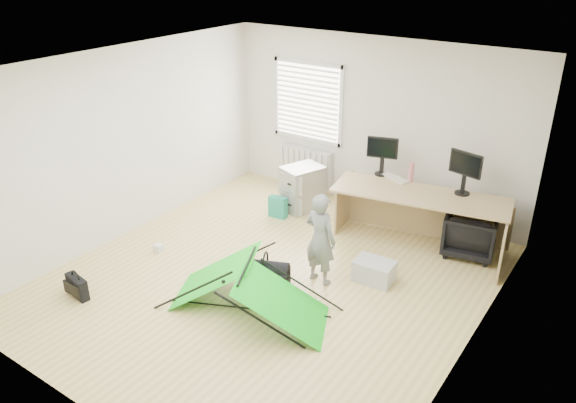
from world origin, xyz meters
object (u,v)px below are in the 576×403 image
Objects in this scene: office_chair at (470,233)px; monitor_left at (382,161)px; desk at (418,221)px; storage_crate at (374,271)px; filing_cabinet at (302,188)px; person at (320,239)px; laptop_bag at (77,287)px; kite at (248,288)px; thermos at (411,172)px; duffel_bag at (266,277)px; monitor_right at (464,179)px.

monitor_left is at bearing -15.06° from office_chair.
desk reaches higher than storage_crate.
person reaches higher than filing_cabinet.
person is 3.02m from laptop_bag.
storage_crate is at bearing -13.11° from filing_cabinet.
thermos is at bearing 51.21° from kite.
monitor_right is at bearing 32.68° from duffel_bag.
filing_cabinet is 2.83m from kite.
person is 0.84m from storage_crate.
duffel_bag is (-0.84, -2.36, -0.83)m from thermos.
kite is at bearing 76.84° from person.
filing_cabinet is 1.24× the size of duffel_bag.
person is at bearing -107.60° from monitor_right.
desk is at bearing -106.48° from person.
office_chair is 0.57× the size of person.
monitor_left is at bearing 114.61° from storage_crate.
monitor_right is 1.80m from storage_crate.
storage_crate is (0.93, 1.40, -0.17)m from kite.
desk is at bearing 7.60° from office_chair.
storage_crate reaches higher than duffel_bag.
duffel_bag is at bearing 52.05° from person.
desk is 1.16m from storage_crate.
monitor_right is 1.28× the size of laptop_bag.
laptop_bag is (-3.35, -3.83, -0.90)m from monitor_right.
filing_cabinet is at bearing -8.70° from office_chair.
filing_cabinet is 2.15m from person.
thermos is 1.17m from office_chair.
duffel_bag is at bearing -110.88° from monitor_right.
office_chair is at bearing 33.70° from kite.
thermos is (-0.76, 0.01, -0.08)m from monitor_right.
filing_cabinet reaches higher than kite.
kite is (-0.26, -2.87, -0.72)m from monitor_left.
person reaches higher than laptop_bag.
storage_crate is (0.21, -1.47, -0.81)m from thermos.
monitor_left is at bearing 29.56° from filing_cabinet.
monitor_right is 0.24× the size of kite.
thermos is 4.71m from laptop_bag.
office_chair is 1.57m from storage_crate.
laptop_bag is at bearing -139.85° from storage_crate.
desk is at bearing 37.56° from duffel_bag.
person reaches higher than office_chair.
monitor_right reaches higher than person.
desk is 2.73m from kite.
kite is 2.12m from laptop_bag.
kite is 5.39× the size of laptop_bag.
desk is at bearing -131.25° from monitor_right.
monitor_left is at bearing -166.73° from monitor_right.
storage_crate is 1.35× the size of laptop_bag.
laptop_bag reaches higher than duffel_bag.
monitor_right is 0.67× the size of office_chair.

